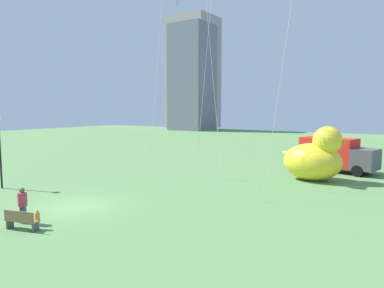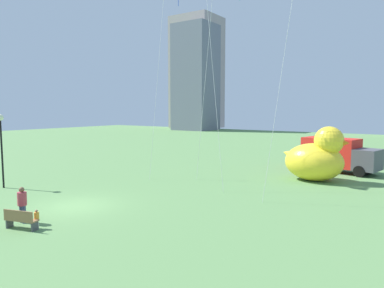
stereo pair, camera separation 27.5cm
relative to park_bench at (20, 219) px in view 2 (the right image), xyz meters
The scene contains 8 objects.
ground_plane 4.00m from the park_bench, 107.11° to the left, with size 140.00×140.00×0.00m, color #5C884D.
park_bench is the anchor object (origin of this frame).
person_adult 1.13m from the park_bench, 144.70° to the left, with size 0.42×0.42×1.71m.
person_child 0.68m from the park_bench, 46.49° to the left, with size 0.21×0.21×0.87m.
giant_inflatable_duck 19.99m from the park_bench, 67.09° to the left, with size 4.93×3.16×4.08m.
lamppost 10.35m from the park_bench, 156.31° to the left, with size 0.43×0.43×4.98m.
box_truck 24.68m from the park_bench, 70.38° to the left, with size 6.45×3.48×2.85m.
city_skyline 73.42m from the park_bench, 93.56° to the left, with size 75.88×19.26×41.94m.
Camera 2 is at (16.14, -12.10, 5.36)m, focal length 33.26 mm.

